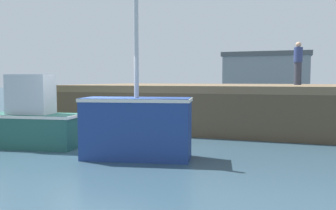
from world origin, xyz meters
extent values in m
cube|color=#2D4756|center=(0.00, 0.00, -0.05)|extent=(120.00, 160.00, 0.10)
cube|color=brown|center=(2.74, 6.54, 1.59)|extent=(13.25, 6.97, 0.25)
cube|color=#4E402E|center=(2.74, 3.17, 0.73)|extent=(13.25, 0.24, 1.46)
cylinder|color=#4E402E|center=(-3.48, 3.25, 0.73)|extent=(0.28, 0.28, 1.46)
cylinder|color=#4E402E|center=(2.74, 3.25, 0.73)|extent=(0.28, 0.28, 1.46)
cylinder|color=#4E402E|center=(-1.23, 9.83, 0.73)|extent=(0.28, 0.28, 1.46)
cylinder|color=#4E402E|center=(6.71, 9.83, 0.73)|extent=(0.28, 0.28, 1.46)
cylinder|color=#4E402E|center=(-0.37, 3.25, 0.73)|extent=(6.25, 0.14, 1.31)
cube|color=#23564C|center=(-2.52, -0.18, 0.48)|extent=(3.64, 1.46, 0.96)
cube|color=silver|center=(-2.52, -0.18, 0.91)|extent=(3.72, 1.49, 0.08)
cube|color=#B2B7BC|center=(-2.08, -0.12, 1.51)|extent=(1.28, 0.86, 1.11)
cube|color=navy|center=(1.33, -0.47, 0.74)|extent=(2.75, 1.50, 1.49)
cube|color=silver|center=(1.33, -0.47, 1.44)|extent=(2.80, 1.53, 0.08)
cylinder|color=#B7B7BC|center=(1.33, -0.47, 2.66)|extent=(0.11, 0.11, 2.34)
cylinder|color=#2D3342|center=(5.10, 6.97, 2.17)|extent=(0.29, 0.29, 0.90)
cylinder|color=navy|center=(5.10, 6.97, 2.92)|extent=(0.34, 0.34, 0.60)
sphere|color=tan|center=(5.10, 6.97, 3.33)|extent=(0.22, 0.22, 0.22)
cube|color=gray|center=(2.04, 35.54, 2.28)|extent=(9.38, 5.96, 4.56)
cube|color=#494C4F|center=(2.04, 35.54, 4.81)|extent=(9.76, 6.20, 0.50)
camera|label=1|loc=(4.88, -8.47, 1.93)|focal=38.56mm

